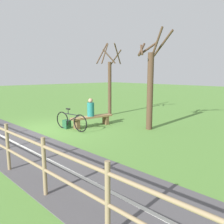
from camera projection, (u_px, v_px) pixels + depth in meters
The scene contains 10 objects.
ground_plane at pixel (49, 130), 9.42m from camera, with size 80.00×80.00×0.00m, color #548438.
paved_path at pixel (68, 170), 5.49m from camera, with size 2.36×36.00×0.02m, color #4C494C.
path_centre_line at pixel (68, 170), 5.49m from camera, with size 0.10×32.00×0.00m, color silver.
bench at pixel (92, 119), 10.06m from camera, with size 2.03×0.57×0.47m.
person_seated at pixel (91, 108), 9.95m from camera, with size 0.34×0.34×0.80m.
bicycle at pixel (71, 121), 9.39m from camera, with size 0.39×1.79×0.91m.
backpack at pixel (67, 124), 9.74m from camera, with size 0.30×0.32×0.37m.
fence_roadside at pixel (8, 143), 5.40m from camera, with size 1.17×13.53×1.16m.
tree_near_bench at pixel (150, 84), 9.32m from camera, with size 1.33×1.33×4.18m.
tree_far_left at pixel (110, 82), 12.69m from camera, with size 1.32×1.33×4.10m.
Camera 1 is at (4.15, 8.58, 2.32)m, focal length 36.12 mm.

